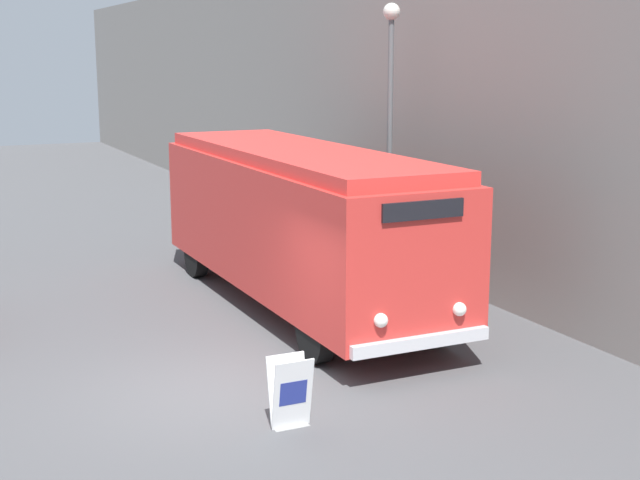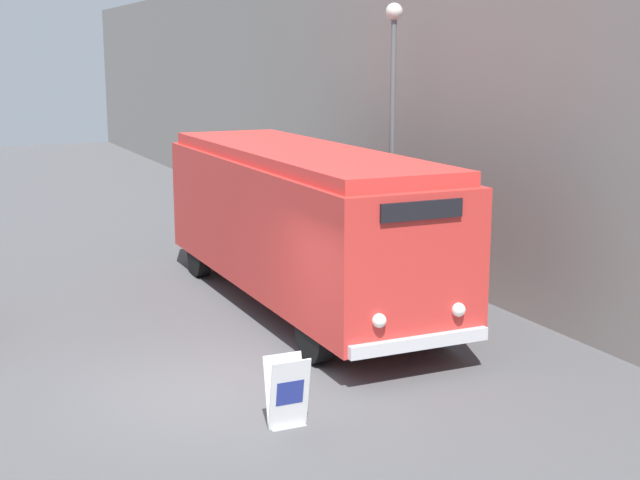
% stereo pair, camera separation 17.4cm
% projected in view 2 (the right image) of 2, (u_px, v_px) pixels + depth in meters
% --- Properties ---
extents(ground_plane, '(80.00, 80.00, 0.00)m').
position_uv_depth(ground_plane, '(213.00, 392.00, 13.20)').
color(ground_plane, '#4C4C4F').
extents(building_wall_right, '(0.30, 60.00, 7.38)m').
position_uv_depth(building_wall_right, '(333.00, 101.00, 24.08)').
color(building_wall_right, gray).
rests_on(building_wall_right, ground_plane).
extents(vintage_bus, '(2.53, 9.29, 3.14)m').
position_uv_depth(vintage_bus, '(299.00, 218.00, 17.40)').
color(vintage_bus, black).
rests_on(vintage_bus, ground_plane).
extents(sign_board, '(0.55, 0.37, 0.98)m').
position_uv_depth(sign_board, '(287.00, 393.00, 11.89)').
color(sign_board, gray).
rests_on(sign_board, ground_plane).
extents(streetlamp, '(0.36, 0.36, 5.98)m').
position_uv_depth(streetlamp, '(393.00, 102.00, 19.09)').
color(streetlamp, '#595E60').
rests_on(streetlamp, ground_plane).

